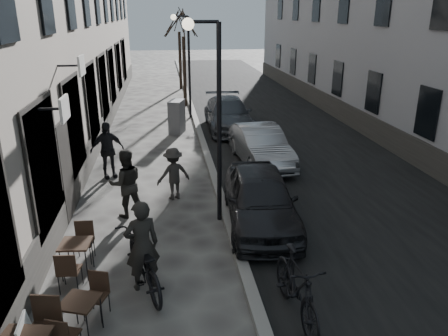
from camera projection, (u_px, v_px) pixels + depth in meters
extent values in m
cube|color=black|center=(271.00, 124.00, 21.45)|extent=(7.30, 60.00, 0.00)
cube|color=gray|center=(197.00, 125.00, 20.96)|extent=(0.25, 60.00, 0.12)
cylinder|color=black|center=(219.00, 128.00, 10.79)|extent=(0.12, 0.12, 5.00)
cylinder|color=black|center=(203.00, 22.00, 9.90)|extent=(0.70, 0.08, 0.08)
sphere|color=#FFF2CC|center=(188.00, 24.00, 9.87)|extent=(0.28, 0.28, 0.28)
cylinder|color=black|center=(189.00, 69.00, 21.97)|extent=(0.12, 0.12, 5.00)
cylinder|color=black|center=(181.00, 16.00, 21.08)|extent=(0.70, 0.08, 0.08)
sphere|color=#FFF2CC|center=(173.00, 17.00, 21.05)|extent=(0.28, 0.28, 0.28)
cylinder|color=black|center=(185.00, 72.00, 24.94)|extent=(0.20, 0.20, 3.90)
cylinder|color=black|center=(180.00, 61.00, 30.54)|extent=(0.20, 0.20, 3.90)
cube|color=black|center=(79.00, 302.00, 7.24)|extent=(0.73, 0.73, 0.04)
cylinder|color=black|center=(61.00, 327.00, 7.18)|extent=(0.02, 0.02, 0.67)
cylinder|color=black|center=(88.00, 331.00, 7.09)|extent=(0.02, 0.02, 0.67)
cylinder|color=black|center=(76.00, 308.00, 7.62)|extent=(0.02, 0.02, 0.67)
cylinder|color=black|center=(102.00, 312.00, 7.53)|extent=(0.02, 0.02, 0.67)
cube|color=black|center=(75.00, 244.00, 8.96)|extent=(0.66, 0.66, 0.04)
cylinder|color=black|center=(61.00, 266.00, 8.83)|extent=(0.02, 0.02, 0.70)
cylinder|color=black|center=(87.00, 266.00, 8.86)|extent=(0.02, 0.02, 0.70)
cylinder|color=black|center=(68.00, 253.00, 9.31)|extent=(0.02, 0.02, 0.70)
cylinder|color=black|center=(92.00, 253.00, 9.34)|extent=(0.02, 0.02, 0.70)
cube|color=slate|center=(177.00, 117.00, 19.61)|extent=(0.82, 1.11, 1.49)
imported|color=black|center=(143.00, 262.00, 8.59)|extent=(1.39, 2.32, 1.15)
imported|color=black|center=(142.00, 245.00, 8.46)|extent=(0.79, 0.64, 1.88)
imported|color=black|center=(126.00, 184.00, 11.54)|extent=(1.04, 0.89, 1.86)
imported|color=#2C2927|center=(173.00, 174.00, 12.67)|extent=(1.14, 0.90, 1.56)
imported|color=black|center=(107.00, 150.00, 14.27)|extent=(1.20, 0.84, 1.89)
imported|color=black|center=(260.00, 199.00, 11.12)|extent=(2.04, 4.37, 1.45)
imported|color=#94979C|center=(260.00, 145.00, 15.65)|extent=(1.78, 4.26, 1.37)
imported|color=#3C4147|center=(228.00, 114.00, 20.28)|extent=(2.05, 4.94, 1.43)
imported|color=black|center=(297.00, 287.00, 7.69)|extent=(0.74, 2.16, 1.28)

